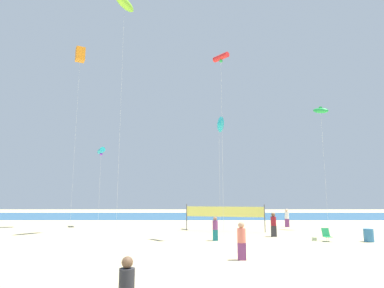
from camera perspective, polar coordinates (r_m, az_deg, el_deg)
The scene contains 16 objects.
ground_plane at distance 18.30m, azimuth 3.33°, elevation -18.99°, with size 120.00×120.00×0.00m, color #D1BC89.
ocean_band at distance 53.15m, azimuth 1.06°, elevation -12.58°, with size 120.00×20.00×0.01m, color #28608C.
beachgoer_maroon_shirt at distance 26.67m, azimuth 14.16°, elevation -13.53°, with size 0.42×0.42×1.83m.
beachgoer_white_shirt at distance 35.11m, azimuth 16.37°, elevation -12.35°, with size 0.42×0.42×1.83m.
beachgoer_coral_shirt at distance 16.83m, azimuth 8.68°, elevation -16.38°, with size 0.42×0.42×1.84m.
beachgoer_plum_shirt at distance 23.67m, azimuth 4.06°, elevation -14.57°, with size 0.38×0.38×1.67m.
folding_beach_chair at distance 25.19m, azimuth 22.64°, elevation -14.56°, with size 0.52×0.65×0.89m.
trash_barrel at distance 26.11m, azimuth 28.73°, elevation -13.99°, with size 0.65×0.65×0.88m, color teal.
volleyball_net at distance 29.84m, azimuth 5.69°, elevation -12.03°, with size 6.95×1.78×2.40m.
beach_handbag at distance 25.20m, azimuth 20.77°, elevation -15.47°, with size 0.29×0.15×0.23m, color #99B28C.
kite_cyan_delta at distance 32.34m, azimuth 4.71°, elevation 3.50°, with size 0.88×1.61×11.02m.
kite_orange_box at distance 39.06m, azimuth -19.26°, elevation 14.71°, with size 1.28×1.28×19.40m.
kite_lime_inflatable at distance 33.89m, azimuth -11.94°, elevation 23.20°, with size 2.04×2.65×21.86m.
kite_cyan_tube at distance 35.93m, azimuth -15.85°, elevation -1.18°, with size 1.33×2.09×8.22m.
kite_green_inflatable at distance 34.62m, azimuth 21.76°, elevation 5.47°, with size 1.57×1.29×11.93m.
kite_red_tube at distance 26.38m, azimuth 5.08°, elevation 14.93°, with size 1.26×1.34×14.17m.
Camera 1 is at (-1.03, -18.00, 3.10)m, focal length 30.12 mm.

